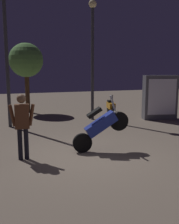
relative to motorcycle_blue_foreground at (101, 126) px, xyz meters
The scene contains 8 objects.
ground_plane 0.92m from the motorcycle_blue_foreground, 146.76° to the right, with size 40.00×40.00×0.00m, color #756656.
motorcycle_blue_foreground is the anchor object (origin of this frame).
motorcycle_orange_parked_left 6.01m from the motorcycle_blue_foreground, 63.12° to the left, with size 0.49×1.64×1.11m.
person_rider_beside 2.21m from the motorcycle_blue_foreground, behind, with size 0.67×0.27×1.74m.
streetlamp_near 5.48m from the motorcycle_blue_foreground, 72.96° to the left, with size 0.36×0.36×5.44m.
streetlamp_far 5.55m from the motorcycle_blue_foreground, 119.67° to the left, with size 0.36×0.36×5.58m.
tree_left_bg 8.08m from the motorcycle_blue_foreground, 99.62° to the left, with size 1.84×1.84×3.80m.
kiosk_billboard 5.78m from the motorcycle_blue_foreground, 38.75° to the left, with size 1.67×0.86×2.10m.
Camera 1 is at (-2.20, -6.30, 2.34)m, focal length 40.37 mm.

